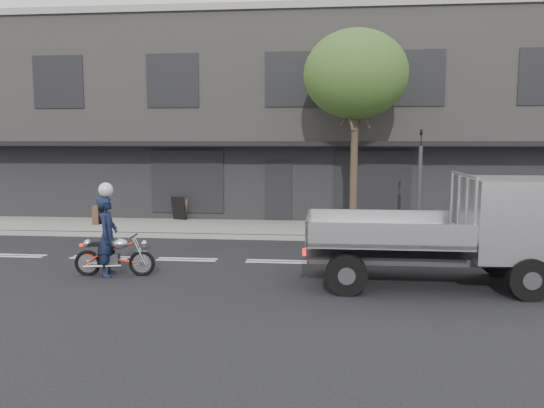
{
  "coord_description": "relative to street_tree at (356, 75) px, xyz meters",
  "views": [
    {
      "loc": [
        1.22,
        -13.56,
        3.15
      ],
      "look_at": [
        -0.17,
        0.5,
        1.46
      ],
      "focal_mm": 35.0,
      "sensor_mm": 36.0,
      "label": 1
    }
  ],
  "objects": [
    {
      "name": "construction_barrier",
      "position": [
        2.03,
        -0.69,
        -4.73
      ],
      "size": [
        1.44,
        0.57,
        0.8
      ],
      "primitive_type": null,
      "rotation": [
        0.0,
        0.0,
        0.0
      ],
      "color": "orange",
      "rests_on": "sidewalk"
    },
    {
      "name": "flatbed_ute",
      "position": [
        2.55,
        -6.11,
        -3.87
      ],
      "size": [
        5.35,
        2.24,
        2.47
      ],
      "rotation": [
        0.0,
        0.0,
        -0.0
      ],
      "color": "black",
      "rests_on": "ground"
    },
    {
      "name": "building_main",
      "position": [
        -2.2,
        7.1,
        -1.28
      ],
      "size": [
        26.0,
        10.0,
        8.0
      ],
      "primitive_type": "cube",
      "color": "slate",
      "rests_on": "ground"
    },
    {
      "name": "ground",
      "position": [
        -2.2,
        -4.2,
        -5.28
      ],
      "size": [
        80.0,
        80.0,
        0.0
      ],
      "primitive_type": "plane",
      "color": "black",
      "rests_on": "ground"
    },
    {
      "name": "sidewalk",
      "position": [
        -2.2,
        0.5,
        -5.2
      ],
      "size": [
        32.0,
        3.2,
        0.15
      ],
      "primitive_type": "cube",
      "color": "gray",
      "rests_on": "ground"
    },
    {
      "name": "rider",
      "position": [
        -6.0,
        -6.01,
        -4.34
      ],
      "size": [
        0.51,
        0.72,
        1.88
      ],
      "primitive_type": "imported",
      "rotation": [
        0.0,
        0.0,
        1.66
      ],
      "color": "black",
      "rests_on": "ground"
    },
    {
      "name": "traffic_light_pole",
      "position": [
        2.0,
        -0.85,
        -3.63
      ],
      "size": [
        0.12,
        0.12,
        3.5
      ],
      "color": "#2D2D30",
      "rests_on": "ground"
    },
    {
      "name": "sandwich_board",
      "position": [
        -6.49,
        1.8,
        -4.68
      ],
      "size": [
        0.66,
        0.54,
        0.9
      ],
      "primitive_type": null,
      "rotation": [
        0.0,
        0.0,
        -0.32
      ],
      "color": "black",
      "rests_on": "sidewalk"
    },
    {
      "name": "street_tree",
      "position": [
        0.0,
        0.0,
        0.0
      ],
      "size": [
        3.4,
        3.4,
        6.74
      ],
      "color": "#382B21",
      "rests_on": "ground"
    },
    {
      "name": "kerb",
      "position": [
        -2.2,
        -1.1,
        -5.2
      ],
      "size": [
        32.0,
        0.2,
        0.15
      ],
      "primitive_type": "cube",
      "color": "gray",
      "rests_on": "ground"
    },
    {
      "name": "motorcycle",
      "position": [
        -5.85,
        -6.01,
        -4.78
      ],
      "size": [
        1.9,
        0.55,
        0.98
      ],
      "rotation": [
        0.0,
        0.0,
        0.09
      ],
      "color": "black",
      "rests_on": "ground"
    }
  ]
}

